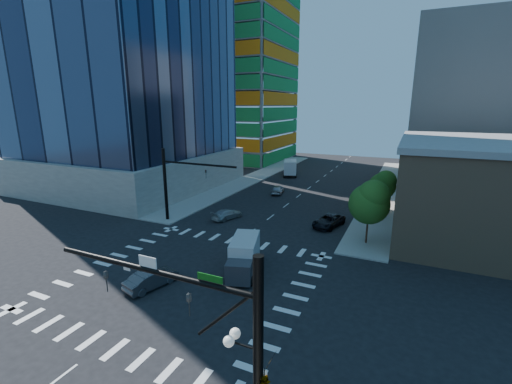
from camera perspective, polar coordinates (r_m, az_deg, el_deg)
The scene contains 18 objects.
ground at distance 30.21m, azimuth -11.00°, elevation -14.02°, with size 160.00×160.00×0.00m, color black.
road_markings at distance 30.21m, azimuth -11.00°, elevation -14.01°, with size 20.00×20.00×0.01m, color silver.
sidewalk_ne at distance 63.09m, azimuth 20.81°, elevation 0.37°, with size 5.00×60.00×0.15m, color gray.
sidewalk_nw at distance 69.12m, azimuth -0.26°, elevation 2.45°, with size 5.00×60.00×0.15m, color gray.
construction_building at distance 94.52m, azimuth -3.08°, elevation 20.54°, with size 25.16×34.50×70.60m.
commercial_building at distance 45.21m, azimuth 35.56°, elevation 0.24°, with size 20.50×22.50×10.60m.
bg_building_ne at distance 77.20m, azimuth 33.62°, elevation 11.79°, with size 24.00×30.00×28.00m, color slate.
signal_mast_se at distance 14.50m, azimuth -3.22°, elevation -24.94°, with size 10.51×2.48×9.00m.
signal_mast_nw at distance 42.79m, azimuth -13.39°, elevation 2.14°, with size 10.20×0.40×9.00m.
tree_south at distance 36.70m, azimuth 18.55°, elevation -1.50°, with size 4.16×4.16×6.82m.
tree_north at distance 48.48m, azimuth 20.46°, elevation 1.19°, with size 3.54×3.52×5.78m.
no_parking_sign at distance 18.56m, azimuth 1.39°, elevation -29.29°, with size 0.30×0.06×2.20m.
car_nb_far at distance 42.15m, azimuth 12.01°, elevation -4.72°, with size 2.35×5.10×1.42m, color black.
car_sb_near at distance 44.18m, azimuth -4.85°, elevation -3.67°, with size 1.77×4.34×1.26m, color #B8B8B8.
car_sb_mid at distance 56.61m, azimuth 3.67°, elevation 0.45°, with size 1.70×4.22×1.44m, color #A5A6AD.
car_sb_cross at distance 29.39m, azimuth -17.00°, elevation -13.65°, with size 1.55×4.44×1.46m, color #454549.
box_truck_near at distance 30.10m, azimuth -2.14°, elevation -11.15°, with size 3.85×5.92×2.87m.
box_truck_far at distance 71.82m, azimuth 5.72°, elevation 3.94°, with size 4.50×6.75×3.27m.
Camera 1 is at (15.94, -21.40, 14.16)m, focal length 24.00 mm.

